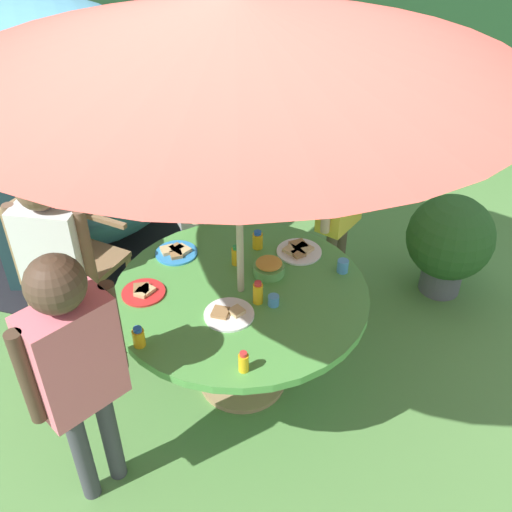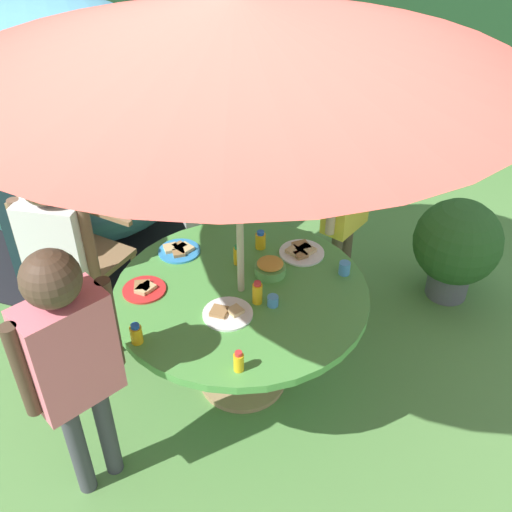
# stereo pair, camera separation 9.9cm
# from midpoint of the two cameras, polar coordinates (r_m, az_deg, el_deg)

# --- Properties ---
(ground_plane) EXTENTS (10.00, 10.00, 0.02)m
(ground_plane) POSITION_cam_midpoint_polar(r_m,az_deg,el_deg) (3.57, -0.46, -11.95)
(ground_plane) COLOR #548442
(hedge_backdrop) EXTENTS (9.00, 0.70, 2.00)m
(hedge_backdrop) POSITION_cam_midpoint_polar(r_m,az_deg,el_deg) (5.97, -0.05, 20.14)
(hedge_backdrop) COLOR #234C28
(hedge_backdrop) RESTS_ON ground_plane
(garden_table) EXTENTS (1.34, 1.34, 0.69)m
(garden_table) POSITION_cam_midpoint_polar(r_m,az_deg,el_deg) (3.16, -0.51, -4.75)
(garden_table) COLOR tan
(garden_table) RESTS_ON ground_plane
(patio_umbrella) EXTENTS (2.40, 2.40, 2.14)m
(patio_umbrella) POSITION_cam_midpoint_polar(r_m,az_deg,el_deg) (2.47, -0.70, 21.03)
(patio_umbrella) COLOR #B7AD8C
(patio_umbrella) RESTS_ON ground_plane
(wooden_chair) EXTENTS (0.63, 0.67, 0.96)m
(wooden_chair) POSITION_cam_midpoint_polar(r_m,az_deg,el_deg) (3.80, -16.85, 0.88)
(wooden_chair) COLOR #93704C
(wooden_chair) RESTS_ON ground_plane
(dome_tent) EXTENTS (2.05, 2.05, 1.78)m
(dome_tent) POSITION_cam_midpoint_polar(r_m,az_deg,el_deg) (4.56, -16.88, 11.82)
(dome_tent) COLOR teal
(dome_tent) RESTS_ON ground_plane
(potted_plant) EXTENTS (0.58, 0.58, 0.73)m
(potted_plant) POSITION_cam_midpoint_polar(r_m,az_deg,el_deg) (4.12, 19.44, 1.01)
(potted_plant) COLOR #595960
(potted_plant) RESTS_ON ground_plane
(child_in_yellow_shirt) EXTENTS (0.33, 0.35, 1.21)m
(child_in_yellow_shirt) POSITION_cam_midpoint_polar(r_m,az_deg,el_deg) (3.76, 9.52, 5.69)
(child_in_yellow_shirt) COLOR brown
(child_in_yellow_shirt) RESTS_ON ground_plane
(child_in_grey_shirt) EXTENTS (0.31, 0.43, 1.36)m
(child_in_grey_shirt) POSITION_cam_midpoint_polar(r_m,az_deg,el_deg) (3.73, -5.47, 7.54)
(child_in_grey_shirt) COLOR navy
(child_in_grey_shirt) RESTS_ON ground_plane
(child_in_white_shirt) EXTENTS (0.44, 0.25, 1.31)m
(child_in_white_shirt) POSITION_cam_midpoint_polar(r_m,az_deg,el_deg) (3.31, -17.87, 1.09)
(child_in_white_shirt) COLOR #3F3F47
(child_in_white_shirt) RESTS_ON ground_plane
(child_in_pink_shirt) EXTENTS (0.40, 0.39, 1.39)m
(child_in_pink_shirt) POSITION_cam_midpoint_polar(r_m,az_deg,el_deg) (2.58, -16.47, -8.83)
(child_in_pink_shirt) COLOR #3F3F47
(child_in_pink_shirt) RESTS_ON ground_plane
(snack_bowl) EXTENTS (0.17, 0.17, 0.09)m
(snack_bowl) POSITION_cam_midpoint_polar(r_m,az_deg,el_deg) (3.17, 2.27, -1.12)
(snack_bowl) COLOR #66B259
(snack_bowl) RESTS_ON garden_table
(plate_far_right) EXTENTS (0.25, 0.25, 0.03)m
(plate_far_right) POSITION_cam_midpoint_polar(r_m,az_deg,el_deg) (2.93, -1.82, -5.54)
(plate_far_right) COLOR white
(plate_far_right) RESTS_ON garden_table
(plate_back_edge) EXTENTS (0.23, 0.23, 0.03)m
(plate_back_edge) POSITION_cam_midpoint_polar(r_m,az_deg,el_deg) (3.12, -9.84, -3.15)
(plate_back_edge) COLOR red
(plate_back_edge) RESTS_ON garden_table
(plate_center_front) EXTENTS (0.24, 0.24, 0.03)m
(plate_center_front) POSITION_cam_midpoint_polar(r_m,az_deg,el_deg) (3.37, -6.60, 0.55)
(plate_center_front) COLOR #338CD8
(plate_center_front) RESTS_ON garden_table
(plate_near_left) EXTENTS (0.26, 0.26, 0.03)m
(plate_near_left) POSITION_cam_midpoint_polar(r_m,az_deg,el_deg) (3.35, 5.25, 0.42)
(plate_near_left) COLOR white
(plate_near_left) RESTS_ON garden_table
(juice_bottle_near_right) EXTENTS (0.06, 0.06, 0.11)m
(juice_bottle_near_right) POSITION_cam_midpoint_polar(r_m,az_deg,el_deg) (2.81, -10.47, -7.42)
(juice_bottle_near_right) COLOR yellow
(juice_bottle_near_right) RESTS_ON garden_table
(juice_bottle_far_left) EXTENTS (0.05, 0.05, 0.13)m
(juice_bottle_far_left) POSITION_cam_midpoint_polar(r_m,az_deg,el_deg) (2.97, 1.09, -3.59)
(juice_bottle_far_left) COLOR yellow
(juice_bottle_far_left) RESTS_ON garden_table
(juice_bottle_center_back) EXTENTS (0.05, 0.05, 0.11)m
(juice_bottle_center_back) POSITION_cam_midpoint_polar(r_m,az_deg,el_deg) (2.64, -0.59, -10.16)
(juice_bottle_center_back) COLOR yellow
(juice_bottle_center_back) RESTS_ON garden_table
(juice_bottle_mid_left) EXTENTS (0.06, 0.06, 0.11)m
(juice_bottle_mid_left) POSITION_cam_midpoint_polar(r_m,az_deg,el_deg) (3.36, 1.28, 1.52)
(juice_bottle_mid_left) COLOR yellow
(juice_bottle_mid_left) RESTS_ON garden_table
(juice_bottle_mid_right) EXTENTS (0.05, 0.05, 0.12)m
(juice_bottle_mid_right) POSITION_cam_midpoint_polar(r_m,az_deg,el_deg) (3.23, -0.90, 0.06)
(juice_bottle_mid_right) COLOR yellow
(juice_bottle_mid_right) RESTS_ON garden_table
(cup_near) EXTENTS (0.06, 0.06, 0.06)m
(cup_near) POSITION_cam_midpoint_polar(r_m,az_deg,el_deg) (2.98, 2.59, -4.36)
(cup_near) COLOR #4C99D8
(cup_near) RESTS_ON garden_table
(cup_far) EXTENTS (0.06, 0.06, 0.07)m
(cup_far) POSITION_cam_midpoint_polar(r_m,az_deg,el_deg) (3.22, 9.40, -1.17)
(cup_far) COLOR #4C99D8
(cup_far) RESTS_ON garden_table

